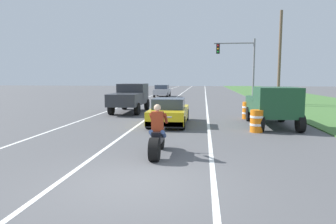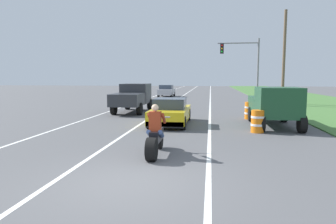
# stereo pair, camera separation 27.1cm
# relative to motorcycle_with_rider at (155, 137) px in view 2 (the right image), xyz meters

# --- Properties ---
(ground_plane) EXTENTS (160.00, 160.00, 0.00)m
(ground_plane) POSITION_rel_motorcycle_with_rider_xyz_m (-0.13, -2.45, -0.59)
(ground_plane) COLOR #565659
(lane_stripe_left_solid) EXTENTS (0.14, 120.00, 0.01)m
(lane_stripe_left_solid) POSITION_rel_motorcycle_with_rider_xyz_m (-5.53, 17.55, -0.59)
(lane_stripe_left_solid) COLOR white
(lane_stripe_left_solid) RESTS_ON ground
(lane_stripe_right_solid) EXTENTS (0.14, 120.00, 0.01)m
(lane_stripe_right_solid) POSITION_rel_motorcycle_with_rider_xyz_m (1.67, 17.55, -0.59)
(lane_stripe_right_solid) COLOR white
(lane_stripe_right_solid) RESTS_ON ground
(lane_stripe_centre_dashed) EXTENTS (0.14, 120.00, 0.01)m
(lane_stripe_centre_dashed) POSITION_rel_motorcycle_with_rider_xyz_m (-1.93, 17.55, -0.59)
(lane_stripe_centre_dashed) COLOR white
(lane_stripe_centre_dashed) RESTS_ON ground
(grass_verge_right) EXTENTS (10.00, 120.00, 0.06)m
(grass_verge_right) POSITION_rel_motorcycle_with_rider_xyz_m (11.79, 17.55, -0.56)
(grass_verge_right) COLOR #477538
(grass_verge_right) RESTS_ON ground
(motorcycle_with_rider) EXTENTS (0.70, 2.21, 1.62)m
(motorcycle_with_rider) POSITION_rel_motorcycle_with_rider_xyz_m (0.00, 0.00, 0.00)
(motorcycle_with_rider) COLOR black
(motorcycle_with_rider) RESTS_ON ground
(sports_car_yellow) EXTENTS (1.84, 4.30, 1.37)m
(sports_car_yellow) POSITION_rel_motorcycle_with_rider_xyz_m (-0.37, 6.40, 0.04)
(sports_car_yellow) COLOR yellow
(sports_car_yellow) RESTS_ON ground
(pickup_truck_left_lane_dark_grey) EXTENTS (2.02, 4.80, 1.98)m
(pickup_truck_left_lane_dark_grey) POSITION_rel_motorcycle_with_rider_xyz_m (-3.74, 11.62, 0.51)
(pickup_truck_left_lane_dark_grey) COLOR #2D3035
(pickup_truck_left_lane_dark_grey) RESTS_ON ground
(pickup_truck_right_shoulder_dark_green) EXTENTS (2.02, 4.80, 1.98)m
(pickup_truck_right_shoulder_dark_green) POSITION_rel_motorcycle_with_rider_xyz_m (4.82, 6.48, 0.51)
(pickup_truck_right_shoulder_dark_green) COLOR #1E4C2D
(pickup_truck_right_shoulder_dark_green) RESTS_ON ground
(traffic_light_mast_near) EXTENTS (3.80, 0.34, 6.00)m
(traffic_light_mast_near) POSITION_rel_motorcycle_with_rider_xyz_m (4.87, 20.01, 3.35)
(traffic_light_mast_near) COLOR gray
(traffic_light_mast_near) RESTS_ON ground
(utility_pole_roadside) EXTENTS (0.24, 0.24, 8.00)m
(utility_pole_roadside) POSITION_rel_motorcycle_with_rider_xyz_m (7.74, 17.72, 3.41)
(utility_pole_roadside) COLOR brown
(utility_pole_roadside) RESTS_ON ground
(construction_barrel_nearest) EXTENTS (0.58, 0.58, 1.00)m
(construction_barrel_nearest) POSITION_rel_motorcycle_with_rider_xyz_m (3.76, 4.59, -0.09)
(construction_barrel_nearest) COLOR orange
(construction_barrel_nearest) RESTS_ON ground
(construction_barrel_mid) EXTENTS (0.58, 0.58, 1.00)m
(construction_barrel_mid) POSITION_rel_motorcycle_with_rider_xyz_m (3.97, 9.04, -0.09)
(construction_barrel_mid) COLOR orange
(construction_barrel_mid) RESTS_ON ground
(distant_car_far_ahead) EXTENTS (1.80, 4.00, 1.50)m
(distant_car_far_ahead) POSITION_rel_motorcycle_with_rider_xyz_m (-3.84, 28.83, 0.18)
(distant_car_far_ahead) COLOR #B2B2B7
(distant_car_far_ahead) RESTS_ON ground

